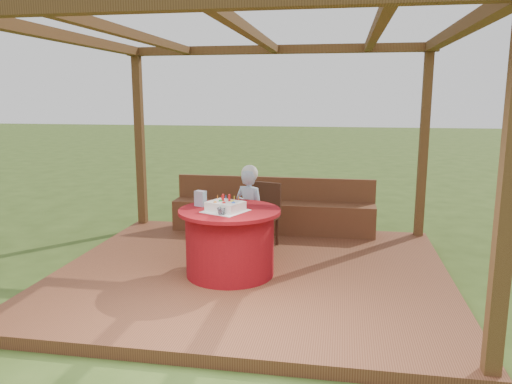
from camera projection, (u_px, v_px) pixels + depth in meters
ground at (252, 279)px, 5.88m from camera, size 60.00×60.00×0.00m
deck at (252, 274)px, 5.87m from camera, size 4.50×4.00×0.12m
pergola at (252, 69)px, 5.42m from camera, size 4.50×4.00×2.72m
bench at (273, 214)px, 7.47m from camera, size 3.00×0.42×0.80m
table at (230, 242)px, 5.63m from camera, size 1.14×1.14×0.76m
chair at (264, 212)px, 6.73m from camera, size 0.51×0.51×0.85m
elderly_woman at (250, 210)px, 6.27m from camera, size 0.48×0.40×1.16m
birthday_cake at (225, 206)px, 5.45m from camera, size 0.54×0.54×0.18m
gift_bag at (200, 198)px, 5.71m from camera, size 0.14×0.12×0.18m
drinking_glass at (221, 212)px, 5.27m from camera, size 0.10×0.10×0.08m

